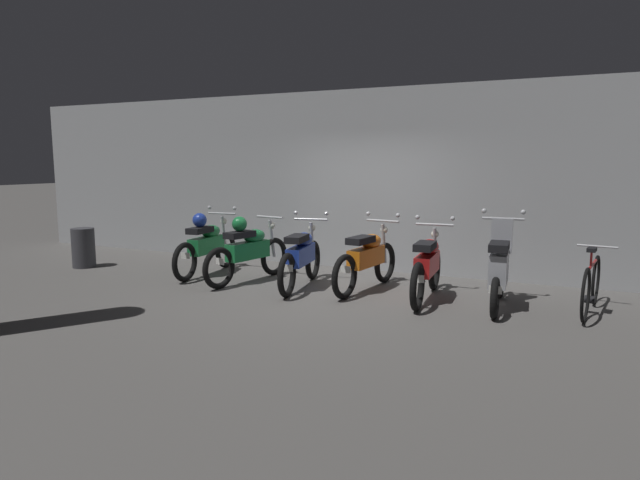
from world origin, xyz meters
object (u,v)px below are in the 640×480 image
Objects in this scene: motorbike_slot_2 at (301,256)px; motorbike_slot_4 at (427,265)px; motorbike_slot_0 at (207,244)px; motorbike_slot_5 at (499,268)px; motorbike_slot_3 at (367,258)px; motorbike_slot_1 at (248,250)px; trash_bin at (83,248)px; bicycle at (591,285)px.

motorbike_slot_4 is (1.96, 0.09, 0.00)m from motorbike_slot_2.
motorbike_slot_0 is 1.16× the size of motorbike_slot_5.
motorbike_slot_2 is 1.15× the size of motorbike_slot_5.
motorbike_slot_2 is 1.02m from motorbike_slot_3.
motorbike_slot_1 is 1.15× the size of motorbike_slot_5.
motorbike_slot_1 is at bearing -172.45° from motorbike_slot_3.
motorbike_slot_3 is at bearing 5.38° from trash_bin.
trash_bin is (-8.46, -0.52, 0.00)m from bicycle.
motorbike_slot_3 is 5.42m from trash_bin.
bicycle is (2.10, 0.19, -0.13)m from motorbike_slot_4.
motorbike_slot_1 is 0.97m from motorbike_slot_2.
motorbike_slot_1 is 1.12× the size of bicycle.
motorbike_slot_3 is at bearing 7.55° from motorbike_slot_1.
motorbike_slot_4 reaches higher than bicycle.
motorbike_slot_5 reaches higher than bicycle.
trash_bin is at bearing -177.02° from motorbike_slot_4.
motorbike_slot_5 is at bearing -0.90° from motorbike_slot_4.
motorbike_slot_0 is at bearing 168.19° from motorbike_slot_1.
motorbike_slot_0 reaches higher than trash_bin.
trash_bin is at bearing -176.88° from motorbike_slot_2.
motorbike_slot_0 is 3.91m from motorbike_slot_4.
motorbike_slot_0 and motorbike_slot_4 have the same top height.
motorbike_slot_2 is 1.13× the size of bicycle.
bicycle is (6.01, 0.06, -0.17)m from motorbike_slot_0.
motorbike_slot_4 is 2.68× the size of trash_bin.
trash_bin is (-5.39, -0.51, -0.13)m from motorbike_slot_3.
motorbike_slot_1 is 1.97m from motorbike_slot_3.
motorbike_slot_0 is at bearing 178.21° from motorbike_slot_4.
trash_bin is (-4.41, -0.24, -0.13)m from motorbike_slot_2.
motorbike_slot_1 is 0.99× the size of motorbike_slot_3.
motorbike_slot_0 is 1.01× the size of motorbike_slot_2.
trash_bin is (-2.46, -0.45, -0.16)m from motorbike_slot_0.
motorbike_slot_0 is at bearing 178.39° from motorbike_slot_5.
bicycle is at bearing 0.17° from motorbike_slot_3.
motorbike_slot_2 is 2.66× the size of trash_bin.
motorbike_slot_5 reaches higher than trash_bin.
motorbike_slot_2 is 1.96m from motorbike_slot_4.
motorbike_slot_1 is 1.00× the size of motorbike_slot_2.
motorbike_slot_1 is (0.98, -0.20, -0.00)m from motorbike_slot_0.
motorbike_slot_2 reaches higher than motorbike_slot_1.
motorbike_slot_0 is 1.00m from motorbike_slot_1.
motorbike_slot_2 is at bearing -164.81° from motorbike_slot_3.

